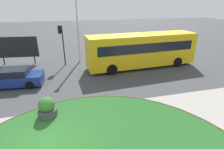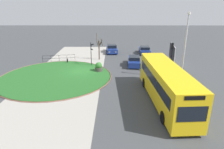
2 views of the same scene
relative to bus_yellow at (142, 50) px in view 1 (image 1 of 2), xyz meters
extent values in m
plane|color=#3D3F42|center=(-8.51, -9.01, -1.77)|extent=(120.00, 120.00, 0.00)
cube|color=yellow|center=(0.00, 0.00, 0.02)|extent=(11.06, 3.03, 3.03)
cube|color=black|center=(-0.07, 1.22, 0.44)|extent=(9.61, 0.57, 0.88)
cube|color=black|center=(0.07, -1.22, 0.44)|extent=(9.61, 0.57, 0.88)
cube|color=black|center=(5.47, 0.31, 0.17)|extent=(0.13, 1.98, 1.10)
cube|color=black|center=(5.47, 0.31, 1.31)|extent=(0.10, 1.33, 0.28)
cylinder|color=black|center=(3.43, 1.30, -1.27)|extent=(1.02, 0.36, 1.00)
cylinder|color=black|center=(3.55, -0.91, -1.27)|extent=(1.02, 0.36, 1.00)
cylinder|color=black|center=(-3.56, 0.90, -1.27)|extent=(1.02, 0.36, 1.00)
cylinder|color=black|center=(-3.43, -1.30, -1.27)|extent=(1.02, 0.36, 1.00)
cube|color=navy|center=(-11.47, -1.64, -1.22)|extent=(4.46, 2.07, 0.75)
cube|color=black|center=(-11.29, -1.66, -0.60)|extent=(2.02, 1.67, 0.48)
cylinder|color=black|center=(-12.74, -0.75, -1.45)|extent=(0.66, 0.27, 0.64)
cylinder|color=black|center=(-10.19, -2.53, -1.45)|extent=(0.66, 0.27, 0.64)
cylinder|color=black|center=(-10.06, -0.98, -1.45)|extent=(0.66, 0.27, 0.64)
cylinder|color=black|center=(-7.51, 2.57, 0.25)|extent=(0.11, 0.11, 4.04)
cube|color=black|center=(-7.71, 2.60, 1.88)|extent=(0.30, 0.30, 0.78)
sphere|color=red|center=(-7.86, 2.63, 2.12)|extent=(0.16, 0.16, 0.16)
sphere|color=black|center=(-7.86, 2.63, 1.88)|extent=(0.16, 0.16, 0.16)
sphere|color=black|center=(-7.86, 2.63, 1.64)|extent=(0.16, 0.16, 0.16)
cylinder|color=#B7B7BC|center=(-5.90, 3.48, 1.97)|extent=(0.16, 0.16, 7.48)
cylinder|color=black|center=(-13.75, 4.22, -0.85)|extent=(0.12, 0.12, 1.85)
cylinder|color=black|center=(-10.67, 3.86, -0.85)|extent=(0.12, 0.12, 1.85)
cube|color=silver|center=(-12.21, 4.04, 0.07)|extent=(4.12, 0.60, 2.04)
cube|color=black|center=(-12.22, 3.97, 0.07)|extent=(4.21, 0.52, 2.14)
cylinder|color=#47423D|center=(-8.62, -6.65, -1.51)|extent=(1.07, 1.07, 0.53)
sphere|color=#33702D|center=(-8.62, -6.65, -0.95)|extent=(0.91, 0.91, 0.91)
camera|label=1|loc=(-7.20, -15.88, 4.41)|focal=28.43mm
camera|label=2|loc=(16.41, -4.73, 6.78)|focal=31.62mm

